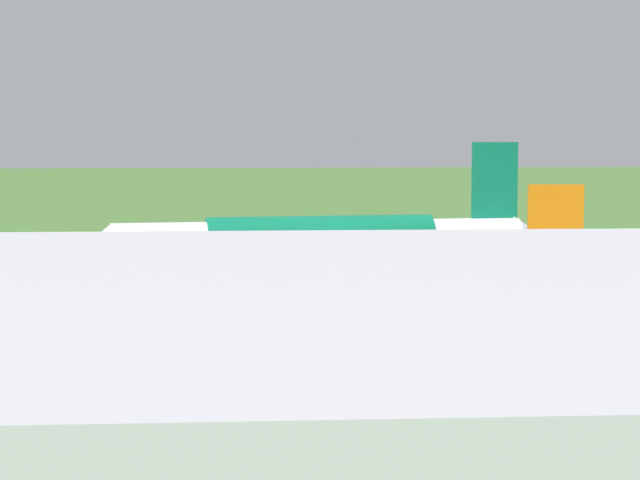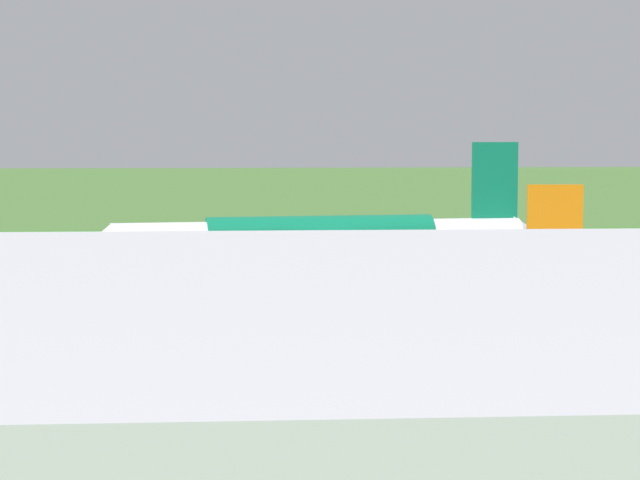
% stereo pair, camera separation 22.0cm
% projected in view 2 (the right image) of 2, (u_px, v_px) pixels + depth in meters
% --- Properties ---
extents(ground_plane, '(800.00, 800.00, 0.00)m').
position_uv_depth(ground_plane, '(196.00, 280.00, 140.96)').
color(ground_plane, '#477233').
extents(runway_asphalt, '(600.00, 29.60, 0.06)m').
position_uv_depth(runway_asphalt, '(196.00, 279.00, 140.96)').
color(runway_asphalt, '#47474C').
rests_on(runway_asphalt, ground).
extents(apron_concrete, '(440.00, 110.00, 0.05)m').
position_uv_depth(apron_concrete, '(174.00, 365.00, 89.88)').
color(apron_concrete, gray).
rests_on(apron_concrete, ground).
extents(grass_verge_foreground, '(600.00, 80.00, 0.04)m').
position_uv_depth(grass_verge_foreground, '(203.00, 253.00, 170.63)').
color(grass_verge_foreground, '#3C782B').
rests_on(grass_verge_foreground, ground).
extents(airliner_main, '(54.13, 44.40, 15.88)m').
position_uv_depth(airliner_main, '(323.00, 241.00, 141.62)').
color(airliner_main, white).
rests_on(airliner_main, ground).
extents(airliner_parked_mid, '(41.78, 34.17, 12.20)m').
position_uv_depth(airliner_parked_mid, '(33.00, 307.00, 96.37)').
color(airliner_parked_mid, white).
rests_on(airliner_parked_mid, ground).
extents(no_stopping_sign, '(0.60, 0.10, 2.25)m').
position_uv_depth(no_stopping_sign, '(233.00, 240.00, 175.30)').
color(no_stopping_sign, slate).
rests_on(no_stopping_sign, ground).
extents(traffic_cone_orange, '(0.40, 0.40, 0.55)m').
position_uv_depth(traffic_cone_orange, '(197.00, 252.00, 170.04)').
color(traffic_cone_orange, orange).
rests_on(traffic_cone_orange, ground).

